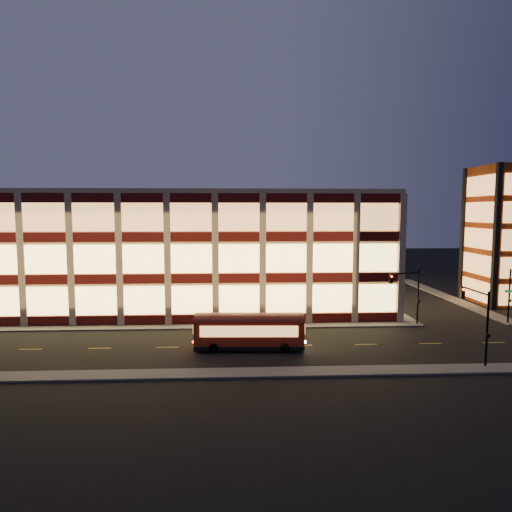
{
  "coord_description": "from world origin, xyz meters",
  "views": [
    {
      "loc": [
        3.94,
        -46.1,
        12.14
      ],
      "look_at": [
        6.59,
        8.0,
        6.8
      ],
      "focal_mm": 32.0,
      "sensor_mm": 36.0,
      "label": 1
    }
  ],
  "objects": [
    {
      "name": "stair_tower",
      "position": [
        39.95,
        11.95,
        8.99
      ],
      "size": [
        8.6,
        8.6,
        18.0
      ],
      "color": "#8C3814",
      "rests_on": "ground"
    },
    {
      "name": "office_building",
      "position": [
        -2.91,
        16.91,
        7.25
      ],
      "size": [
        50.45,
        30.45,
        14.5
      ],
      "color": "tan",
      "rests_on": "ground"
    },
    {
      "name": "sidewalk_near",
      "position": [
        0.0,
        -13.0,
        0.07
      ],
      "size": [
        100.0,
        2.0,
        0.15
      ],
      "primitive_type": "cube",
      "color": "#514F4C",
      "rests_on": "ground"
    },
    {
      "name": "ground",
      "position": [
        0.0,
        0.0,
        0.0
      ],
      "size": [
        200.0,
        200.0,
        0.0
      ],
      "primitive_type": "plane",
      "color": "black",
      "rests_on": "ground"
    },
    {
      "name": "trolley_bus",
      "position": [
        5.26,
        -6.83,
        1.79
      ],
      "size": [
        9.64,
        2.87,
        3.23
      ],
      "rotation": [
        0.0,
        0.0,
        -0.04
      ],
      "color": "maroon",
      "rests_on": "ground"
    },
    {
      "name": "sidewalk_office_south",
      "position": [
        -3.0,
        1.0,
        0.07
      ],
      "size": [
        54.0,
        2.0,
        0.15
      ],
      "primitive_type": "cube",
      "color": "#514F4C",
      "rests_on": "ground"
    },
    {
      "name": "sidewalk_office_east",
      "position": [
        23.0,
        17.0,
        0.07
      ],
      "size": [
        2.0,
        30.0,
        0.15
      ],
      "primitive_type": "cube",
      "color": "#514F4C",
      "rests_on": "ground"
    },
    {
      "name": "sidewalk_tower_west",
      "position": [
        34.0,
        17.0,
        0.07
      ],
      "size": [
        2.0,
        30.0,
        0.15
      ],
      "primitive_type": "cube",
      "color": "#514F4C",
      "rests_on": "ground"
    },
    {
      "name": "traffic_signal_near",
      "position": [
        23.5,
        -11.03,
        4.13
      ],
      "size": [
        0.32,
        4.45,
        6.0
      ],
      "color": "black",
      "rests_on": "ground"
    },
    {
      "name": "traffic_signal_far",
      "position": [
        22.21,
        0.24,
        4.11
      ],
      "size": [
        3.79,
        1.87,
        6.0
      ],
      "color": "black",
      "rests_on": "ground"
    }
  ]
}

